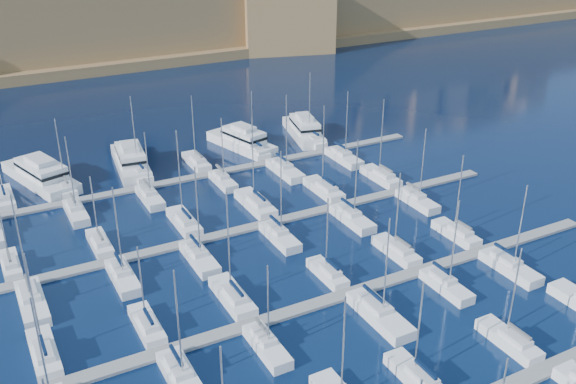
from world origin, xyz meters
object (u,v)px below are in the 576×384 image
motor_yacht_c (242,140)px  motor_yacht_d (304,129)px  motor_yacht_a (41,174)px  motor_yacht_b (131,160)px  sailboat_4 (509,340)px

motor_yacht_c → motor_yacht_d: (14.12, -0.05, 0.00)m
motor_yacht_a → motor_yacht_c: 38.20m
motor_yacht_d → motor_yacht_a: bearing=178.6°
motor_yacht_b → motor_yacht_d: (36.59, -0.33, 0.00)m
motor_yacht_c → motor_yacht_d: size_ratio=1.01×
motor_yacht_c → motor_yacht_b: bearing=179.3°
motor_yacht_a → motor_yacht_c: size_ratio=1.16×
sailboat_4 → motor_yacht_c: (-1.10, 70.43, 1.00)m
motor_yacht_b → motor_yacht_d: bearing=-0.5°
motor_yacht_b → motor_yacht_c: size_ratio=1.02×
sailboat_4 → motor_yacht_d: (13.02, 70.38, 1.00)m
motor_yacht_c → motor_yacht_d: same height
motor_yacht_a → motor_yacht_b: same height
motor_yacht_d → sailboat_4: bearing=-100.5°
motor_yacht_b → motor_yacht_c: 22.47m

